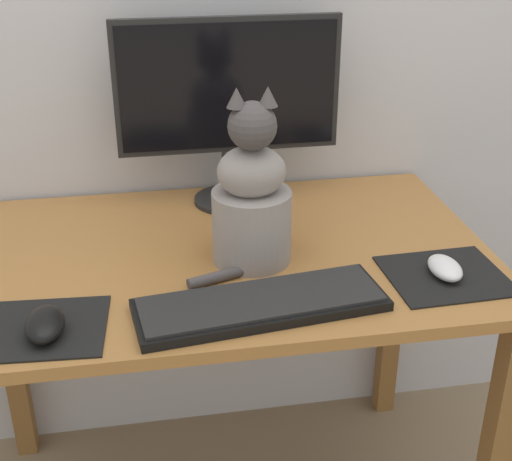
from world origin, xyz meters
TOP-DOWN VIEW (x-y plane):
  - desk at (0.00, 0.00)m, footprint 1.11×0.69m
  - monitor at (0.06, 0.25)m, footprint 0.50×0.17m
  - keyboard at (0.04, -0.23)m, footprint 0.46×0.20m
  - mousepad_left at (-0.33, -0.23)m, footprint 0.22×0.20m
  - mousepad_right at (0.42, -0.18)m, footprint 0.23×0.21m
  - computer_mouse_left at (-0.33, -0.25)m, footprint 0.06×0.11m
  - computer_mouse_right at (0.41, -0.18)m, footprint 0.06×0.10m
  - cat at (0.06, -0.05)m, footprint 0.22×0.19m

SIDE VIEW (x-z plane):
  - desk at x=0.00m, z-range 0.25..0.99m
  - mousepad_left at x=-0.33m, z-range 0.73..0.74m
  - mousepad_right at x=0.42m, z-range 0.73..0.74m
  - keyboard at x=0.04m, z-range 0.73..0.76m
  - computer_mouse_right at x=0.41m, z-range 0.74..0.77m
  - computer_mouse_left at x=-0.33m, z-range 0.74..0.78m
  - cat at x=0.06m, z-range 0.69..1.04m
  - monitor at x=0.06m, z-range 0.77..1.20m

